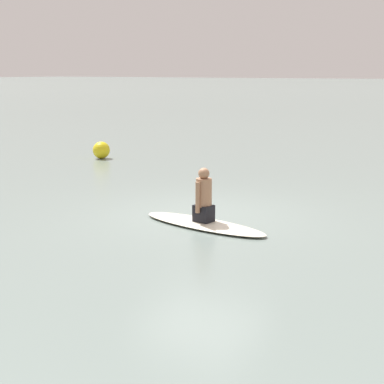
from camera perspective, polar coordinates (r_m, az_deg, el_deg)
The scene contains 4 objects.
ground_plane at distance 12.11m, azimuth 0.93°, elevation -2.19°, with size 400.00×400.00×0.00m, color slate.
surfboard at distance 11.24m, azimuth 1.11°, elevation -3.04°, with size 2.75×0.76×0.09m, color silver.
person_paddler at distance 11.12m, azimuth 1.12°, elevation -0.52°, with size 0.37×0.45×1.02m.
buoy_marker at distance 20.02m, azimuth -8.62°, elevation 3.96°, with size 0.56×0.56×0.56m, color yellow.
Camera 1 is at (6.11, -10.06, 2.87)m, focal length 56.06 mm.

